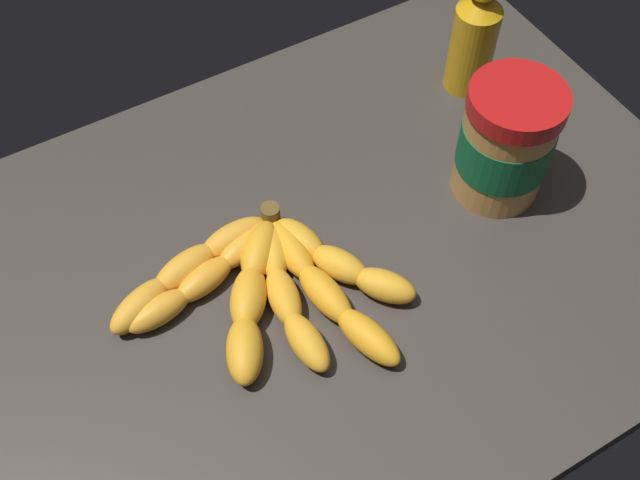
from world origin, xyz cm
name	(u,v)px	position (x,y,z in cm)	size (l,w,h in cm)	color
ground_plane	(347,254)	(0.00, 0.00, -1.78)	(78.19, 59.78, 3.56)	#38332D
banana_bunch	(267,283)	(-9.89, -0.84, 1.58)	(29.12, 22.62, 3.52)	orange
peanut_butter_jar	(506,143)	(18.15, -1.23, 6.88)	(9.97, 9.97, 13.88)	#BF8442
honey_bottle	(474,39)	(24.88, 13.32, 6.93)	(5.34, 5.34, 15.18)	orange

